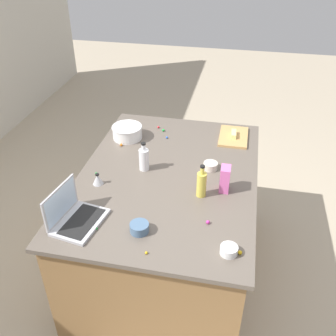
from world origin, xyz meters
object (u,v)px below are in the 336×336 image
(bottle_oil, at_px, (202,184))
(cutting_board, at_px, (233,137))
(ramekin_small, at_px, (229,250))
(bottle_vinegar, at_px, (144,159))
(candy_bag, at_px, (225,179))
(laptop, at_px, (74,216))
(kitchen_timer, at_px, (98,179))
(mixing_bowl_large, at_px, (127,132))
(ramekin_medium, at_px, (210,166))
(butter_stick_left, at_px, (234,134))
(ramekin_wide, at_px, (139,228))

(bottle_oil, height_order, cutting_board, bottle_oil)
(cutting_board, height_order, ramekin_small, ramekin_small)
(bottle_vinegar, distance_m, candy_bag, 0.57)
(laptop, distance_m, cutting_board, 1.43)
(laptop, relative_size, ramekin_small, 3.70)
(bottle_oil, bearing_deg, kitchen_timer, 91.33)
(mixing_bowl_large, xyz_separation_m, bottle_vinegar, (-0.40, -0.24, 0.03))
(bottle_oil, xyz_separation_m, ramekin_medium, (0.31, -0.02, -0.06))
(cutting_board, distance_m, butter_stick_left, 0.03)
(bottle_vinegar, relative_size, ramekin_medium, 2.13)
(bottle_vinegar, relative_size, cutting_board, 0.63)
(bottle_oil, bearing_deg, butter_stick_left, -11.05)
(laptop, distance_m, ramekin_small, 0.88)
(ramekin_medium, relative_size, candy_bag, 0.57)
(bottle_oil, distance_m, bottle_vinegar, 0.47)
(bottle_vinegar, height_order, kitchen_timer, bottle_vinegar)
(cutting_board, height_order, kitchen_timer, kitchen_timer)
(butter_stick_left, relative_size, kitchen_timer, 1.43)
(bottle_vinegar, height_order, ramekin_medium, bottle_vinegar)
(ramekin_wide, bearing_deg, butter_stick_left, -20.69)
(mixing_bowl_large, relative_size, bottle_oil, 1.07)
(ramekin_medium, xyz_separation_m, candy_bag, (-0.22, -0.11, 0.06))
(butter_stick_left, xyz_separation_m, ramekin_medium, (-0.47, 0.13, -0.01))
(cutting_board, relative_size, kitchen_timer, 4.30)
(butter_stick_left, bearing_deg, ramekin_small, -177.41)
(bottle_oil, bearing_deg, bottle_vinegar, 63.41)
(laptop, height_order, mixing_bowl_large, laptop)
(ramekin_medium, bearing_deg, mixing_bowl_large, 66.22)
(bottle_oil, height_order, ramekin_medium, bottle_oil)
(laptop, distance_m, bottle_oil, 0.78)
(laptop, xyz_separation_m, ramekin_wide, (0.00, -0.38, -0.02))
(ramekin_small, xyz_separation_m, ramekin_medium, (0.76, 0.18, 0.00))
(bottle_oil, distance_m, ramekin_small, 0.50)
(bottle_oil, bearing_deg, laptop, 120.30)
(laptop, relative_size, mixing_bowl_large, 1.45)
(ramekin_wide, relative_size, candy_bag, 0.63)
(bottle_vinegar, bearing_deg, kitchen_timer, 131.97)
(kitchen_timer, bearing_deg, bottle_vinegar, -48.03)
(bottle_vinegar, bearing_deg, ramekin_wide, -167.68)
(ramekin_small, xyz_separation_m, ramekin_wide, (0.06, 0.49, 0.00))
(laptop, relative_size, bottle_oil, 1.55)
(laptop, distance_m, mixing_bowl_large, 1.00)
(cutting_board, bearing_deg, ramekin_small, -177.43)
(bottle_oil, xyz_separation_m, cutting_board, (0.78, -0.15, -0.08))
(butter_stick_left, bearing_deg, mixing_bowl_large, 101.46)
(laptop, height_order, cutting_board, laptop)
(bottle_vinegar, height_order, ramekin_wide, bottle_vinegar)
(mixing_bowl_large, bearing_deg, bottle_vinegar, -148.85)
(laptop, height_order, bottle_oil, bottle_oil)
(laptop, xyz_separation_m, bottle_oil, (0.39, -0.67, 0.04))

